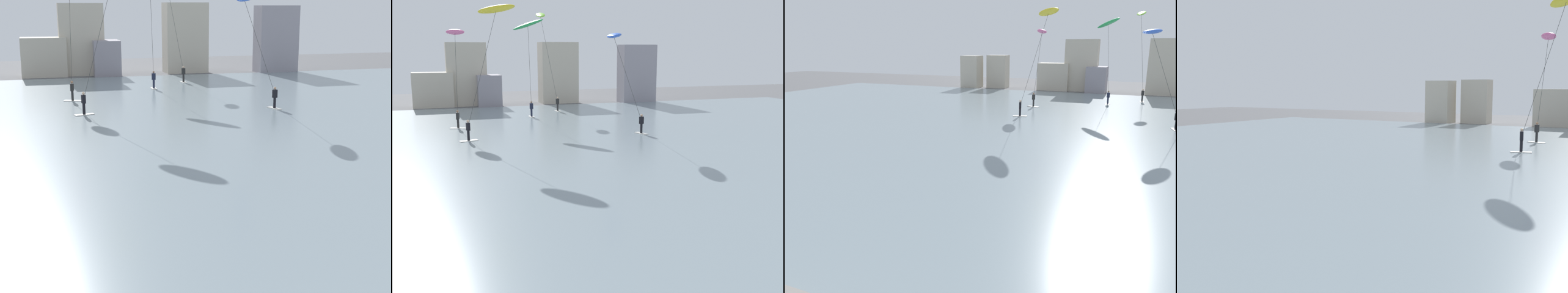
# 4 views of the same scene
# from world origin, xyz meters

# --- Properties ---
(water_bay) EXTENTS (84.00, 52.00, 0.10)m
(water_bay) POSITION_xyz_m (0.00, 30.64, 0.05)
(water_bay) COLOR gray
(water_bay) RESTS_ON ground
(kitesurfer_yellow) EXTENTS (4.78, 3.86, 10.29)m
(kitesurfer_yellow) POSITION_xyz_m (-0.85, 34.61, 9.34)
(kitesurfer_yellow) COLOR silver
(kitesurfer_yellow) RESTS_ON water_bay
(kitesurfer_pink) EXTENTS (2.18, 3.86, 8.80)m
(kitesurfer_pink) POSITION_xyz_m (-3.29, 42.58, 7.85)
(kitesurfer_pink) COLOR silver
(kitesurfer_pink) RESTS_ON water_bay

